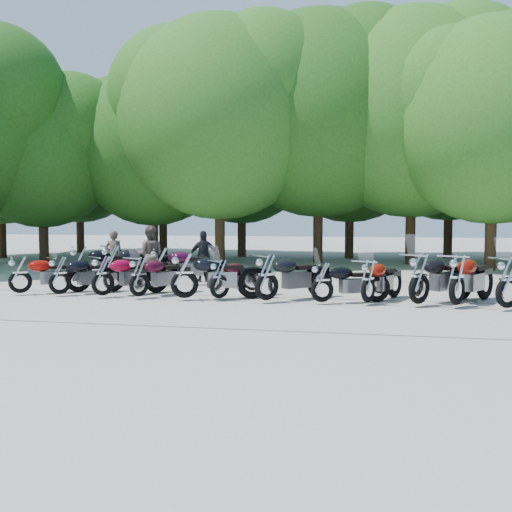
% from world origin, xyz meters
% --- Properties ---
extents(ground, '(90.00, 90.00, 0.00)m').
position_xyz_m(ground, '(0.00, 0.00, 0.00)').
color(ground, '#9E988F').
rests_on(ground, ground).
extents(tree_1, '(6.97, 6.97, 8.55)m').
position_xyz_m(tree_1, '(-12.04, 11.24, 5.06)').
color(tree_1, '#3A2614').
rests_on(tree_1, ground).
extents(tree_2, '(7.31, 7.31, 8.97)m').
position_xyz_m(tree_2, '(-7.25, 12.84, 5.31)').
color(tree_2, '#3A2614').
rests_on(tree_2, ground).
extents(tree_3, '(8.70, 8.70, 10.67)m').
position_xyz_m(tree_3, '(-3.57, 11.24, 6.32)').
color(tree_3, '#3A2614').
rests_on(tree_3, ground).
extents(tree_4, '(9.13, 9.13, 11.20)m').
position_xyz_m(tree_4, '(0.54, 13.09, 6.64)').
color(tree_4, '#3A2614').
rests_on(tree_4, ground).
extents(tree_5, '(9.04, 9.04, 11.10)m').
position_xyz_m(tree_5, '(4.61, 13.20, 6.57)').
color(tree_5, '#3A2614').
rests_on(tree_5, ground).
extents(tree_6, '(8.00, 8.00, 9.82)m').
position_xyz_m(tree_6, '(7.55, 10.82, 5.81)').
color(tree_6, '#3A2614').
rests_on(tree_6, ground).
extents(tree_9, '(7.59, 7.59, 9.32)m').
position_xyz_m(tree_9, '(-13.53, 17.59, 5.52)').
color(tree_9, '#3A2614').
rests_on(tree_9, ground).
extents(tree_10, '(7.78, 7.78, 9.55)m').
position_xyz_m(tree_10, '(-8.29, 16.97, 5.66)').
color(tree_10, '#3A2614').
rests_on(tree_10, ground).
extents(tree_11, '(7.56, 7.56, 9.28)m').
position_xyz_m(tree_11, '(-3.76, 16.43, 5.49)').
color(tree_11, '#3A2614').
rests_on(tree_11, ground).
extents(tree_12, '(7.88, 7.88, 9.67)m').
position_xyz_m(tree_12, '(1.80, 16.47, 5.72)').
color(tree_12, '#3A2614').
rests_on(tree_12, ground).
extents(tree_13, '(8.31, 8.31, 10.20)m').
position_xyz_m(tree_13, '(6.69, 17.47, 6.04)').
color(tree_13, '#3A2614').
rests_on(tree_13, ground).
extents(motorcycle_0, '(2.11, 1.81, 1.21)m').
position_xyz_m(motorcycle_0, '(-6.38, 0.57, 0.61)').
color(motorcycle_0, '#8F0A05').
rests_on(motorcycle_0, ground).
extents(motorcycle_1, '(1.91, 2.06, 1.22)m').
position_xyz_m(motorcycle_1, '(-5.21, 0.60, 0.61)').
color(motorcycle_1, black).
rests_on(motorcycle_1, ground).
extents(motorcycle_2, '(1.96, 2.17, 1.27)m').
position_xyz_m(motorcycle_2, '(-3.94, 0.54, 0.63)').
color(motorcycle_2, maroon).
rests_on(motorcycle_2, ground).
extents(motorcycle_3, '(1.61, 2.27, 1.25)m').
position_xyz_m(motorcycle_3, '(-2.93, 0.56, 0.62)').
color(motorcycle_3, '#380719').
rests_on(motorcycle_3, ground).
extents(motorcycle_4, '(2.56, 1.70, 1.40)m').
position_xyz_m(motorcycle_4, '(-1.66, 0.46, 0.70)').
color(motorcycle_4, black).
rests_on(motorcycle_4, ground).
extents(motorcycle_5, '(1.78, 2.09, 1.20)m').
position_xyz_m(motorcycle_5, '(-0.77, 0.63, 0.60)').
color(motorcycle_5, '#3B0811').
rests_on(motorcycle_5, ground).
extents(motorcycle_6, '(2.21, 2.30, 1.38)m').
position_xyz_m(motorcycle_6, '(0.48, 0.47, 0.69)').
color(motorcycle_6, black).
rests_on(motorcycle_6, ground).
extents(motorcycle_7, '(2.13, 1.51, 1.17)m').
position_xyz_m(motorcycle_7, '(1.85, 0.50, 0.59)').
color(motorcycle_7, black).
rests_on(motorcycle_7, ground).
extents(motorcycle_8, '(1.54, 2.30, 1.25)m').
position_xyz_m(motorcycle_8, '(2.96, 0.64, 0.63)').
color(motorcycle_8, maroon).
rests_on(motorcycle_8, ground).
extents(motorcycle_9, '(2.24, 2.48, 1.45)m').
position_xyz_m(motorcycle_9, '(4.16, 0.59, 0.73)').
color(motorcycle_9, black).
rests_on(motorcycle_9, ground).
extents(motorcycle_10, '(1.92, 2.60, 1.44)m').
position_xyz_m(motorcycle_10, '(5.01, 0.57, 0.72)').
color(motorcycle_10, maroon).
rests_on(motorcycle_10, ground).
extents(motorcycle_11, '(2.49, 2.02, 1.41)m').
position_xyz_m(motorcycle_11, '(6.11, 0.36, 0.70)').
color(motorcycle_11, black).
rests_on(motorcycle_11, ground).
extents(motorcycle_12, '(2.50, 1.64, 1.36)m').
position_xyz_m(motorcycle_12, '(-6.04, 3.33, 0.68)').
color(motorcycle_12, black).
rests_on(motorcycle_12, ground).
extents(motorcycle_13, '(2.36, 2.29, 1.42)m').
position_xyz_m(motorcycle_13, '(-4.90, 3.22, 0.71)').
color(motorcycle_13, black).
rests_on(motorcycle_13, ground).
extents(motorcycle_14, '(2.47, 1.68, 1.35)m').
position_xyz_m(motorcycle_14, '(-3.33, 3.26, 0.68)').
color(motorcycle_14, '#360721').
rests_on(motorcycle_14, ground).
extents(rider_0, '(0.67, 0.49, 1.68)m').
position_xyz_m(rider_0, '(-5.40, 4.41, 0.84)').
color(rider_0, '#4F4338').
rests_on(rider_0, ground).
extents(rider_1, '(1.06, 0.92, 1.85)m').
position_xyz_m(rider_1, '(-3.93, 3.85, 0.93)').
color(rider_1, brown).
rests_on(rider_1, ground).
extents(rider_2, '(1.06, 0.78, 1.67)m').
position_xyz_m(rider_2, '(-2.39, 4.74, 0.84)').
color(rider_2, black).
rests_on(rider_2, ground).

